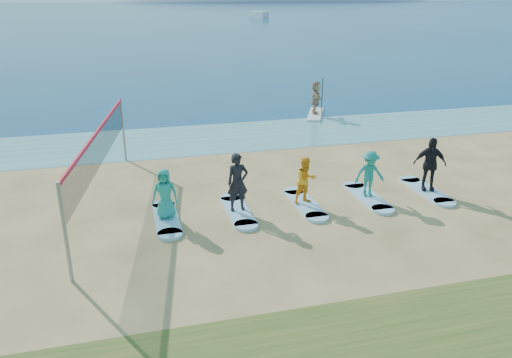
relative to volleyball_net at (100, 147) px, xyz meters
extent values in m
plane|color=tan|center=(5.09, -3.79, -1.90)|extent=(600.00, 600.00, 0.00)
plane|color=teal|center=(5.09, 6.71, -1.90)|extent=(600.00, 600.00, 0.00)
plane|color=navy|center=(5.09, 156.21, -1.90)|extent=(600.00, 600.00, 0.00)
ellipsoid|color=slate|center=(100.09, 296.21, -1.90)|extent=(220.00, 56.00, 18.00)
cylinder|color=gray|center=(-0.69, -4.45, -0.65)|extent=(0.09, 0.09, 2.50)
cylinder|color=gray|center=(0.69, 4.45, -0.65)|extent=(0.09, 0.09, 2.50)
cube|color=black|center=(0.00, 0.00, 0.00)|extent=(1.41, 8.90, 1.00)
cube|color=red|center=(0.00, 0.00, 0.52)|extent=(1.44, 8.90, 0.10)
cube|color=silver|center=(10.82, 9.68, -1.84)|extent=(1.90, 3.02, 0.12)
imported|color=tan|center=(10.82, 9.68, -0.91)|extent=(0.98, 1.70, 1.75)
cube|color=silver|center=(34.98, 111.29, -1.90)|extent=(3.93, 6.13, 1.58)
cube|color=#92C7E3|center=(1.75, -1.64, -1.86)|extent=(0.70, 2.20, 0.09)
imported|color=teal|center=(1.75, -1.64, -1.06)|extent=(0.83, 0.64, 1.51)
cube|color=#92C7E3|center=(3.93, -1.64, -1.86)|extent=(0.70, 2.20, 0.09)
imported|color=black|center=(3.93, -1.64, -0.92)|extent=(0.69, 0.48, 1.79)
cube|color=#92C7E3|center=(6.10, -1.64, -1.86)|extent=(0.70, 2.20, 0.09)
imported|color=orange|center=(6.10, -1.64, -1.07)|extent=(0.83, 0.70, 1.50)
cube|color=#92C7E3|center=(8.27, -1.64, -1.86)|extent=(0.70, 2.20, 0.09)
imported|color=#1A8076|center=(8.27, -1.64, -1.05)|extent=(1.02, 0.62, 1.53)
cube|color=#92C7E3|center=(10.45, -1.64, -1.86)|extent=(0.70, 2.20, 0.09)
imported|color=black|center=(10.45, -1.64, -0.91)|extent=(1.15, 0.78, 1.81)
camera|label=1|loc=(0.90, -15.27, 4.46)|focal=35.00mm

